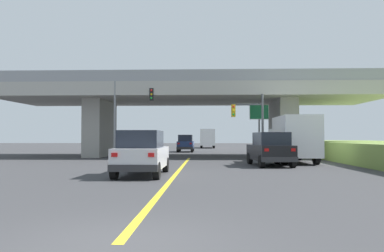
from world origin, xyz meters
name	(u,v)px	position (x,y,z in m)	size (l,w,h in m)	color
ground	(191,156)	(0.00, 28.56, 0.00)	(160.00, 160.00, 0.00)	#353538
overpass_bridge	(191,101)	(0.00, 28.56, 5.00)	(33.10, 10.15, 7.03)	#A8A59E
lane_divider_stripe	(178,172)	(0.00, 12.85, 0.00)	(0.20, 25.70, 0.01)	yellow
suv_lead	(142,153)	(-1.47, 11.01, 1.01)	(2.00, 4.59, 2.02)	silver
suv_crossing	(270,149)	(5.27, 17.09, 1.01)	(2.41, 4.49, 2.02)	black
box_truck	(293,139)	(7.35, 20.18, 1.63)	(2.33, 6.72, 3.11)	silver
sedan_oncoming	(186,143)	(-1.03, 39.10, 1.01)	(1.88, 4.47, 2.02)	navy
traffic_signal_nearside	(252,119)	(4.90, 23.34, 3.12)	(2.49, 0.36, 5.06)	#56595E
traffic_signal_farside	(127,109)	(-4.76, 23.55, 3.94)	(3.14, 0.36, 6.14)	slate
highway_sign	(259,117)	(5.91, 26.49, 3.43)	(1.64, 0.17, 4.66)	slate
semi_truck_distant	(208,138)	(1.62, 56.30, 1.60)	(2.33, 7.51, 3.02)	silver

